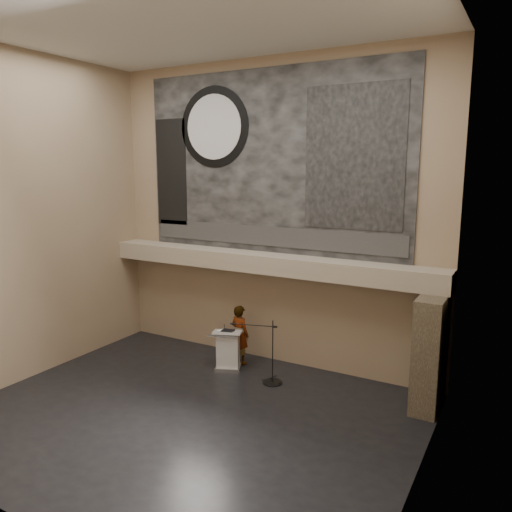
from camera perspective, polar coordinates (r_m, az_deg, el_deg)
The scene contains 21 objects.
floor at distance 11.99m, azimuth -7.89°, elevation -17.72°, with size 10.00×10.00×0.00m, color black.
ceiling at distance 10.97m, azimuth -9.10°, elevation 25.44°, with size 10.00×10.00×0.00m, color silver.
wall_back at distance 14.03m, azimuth 1.61°, elevation 4.73°, with size 10.00×0.02×8.50m, color #91755C.
wall_front at distance 7.94m, azimuth -26.36°, elevation -0.66°, with size 10.00×0.02×8.50m, color #91755C.
wall_left at distance 14.28m, azimuth -24.58°, elevation 3.90°, with size 0.02×8.00×8.50m, color #91755C.
wall_right at distance 8.60m, azimuth 18.94°, elevation 0.63°, with size 0.02×8.00×8.50m, color #91755C.
soffit at distance 13.87m, azimuth 0.81°, elevation -0.76°, with size 10.00×0.80×0.50m, color tan.
sprinkler_left at distance 14.70m, azimuth -4.78°, elevation -1.27°, with size 0.04×0.04×0.06m, color #B2893D.
sprinkler_right at distance 13.10m, azimuth 8.03°, elevation -2.77°, with size 0.04×0.04×0.06m, color #B2893D.
banner at distance 13.94m, azimuth 1.58°, elevation 10.67°, with size 8.00×0.05×5.00m, color black.
banner_text_strip at distance 14.04m, azimuth 1.46°, elevation 2.27°, with size 7.76×0.02×0.55m, color #2D2D2D.
banner_clock_rim at distance 14.87m, azimuth -4.83°, elevation 14.47°, with size 2.30×2.30×0.02m, color black.
banner_clock_face at distance 14.85m, azimuth -4.87°, elevation 14.47°, with size 1.84×1.84×0.02m, color silver.
banner_building_print at distance 12.96m, azimuth 11.10°, elevation 10.95°, with size 2.60×0.02×3.60m, color black.
banner_brick_print at distance 15.78m, azimuth -9.64°, elevation 9.40°, with size 1.10×0.02×3.20m, color black.
stone_pier at distance 12.42m, azimuth 19.27°, elevation -10.37°, with size 0.60×1.40×2.70m, color #3E3326.
lectern at distance 14.16m, azimuth -3.21°, elevation -10.64°, with size 0.93×0.81×1.14m.
binder at distance 13.93m, azimuth -3.24°, elevation -8.53°, with size 0.33×0.27×0.04m, color black.
papers at distance 14.03m, azimuth -3.84°, elevation -8.47°, with size 0.20×0.27×0.01m, color white.
speaker_person at distance 14.41m, azimuth -1.86°, elevation -8.96°, with size 0.63×0.41×1.72m, color silver.
mic_stand at distance 13.39m, azimuth 1.74°, elevation -13.30°, with size 1.34×0.59×1.70m.
Camera 1 is at (6.49, -8.36, 5.62)m, focal length 35.00 mm.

